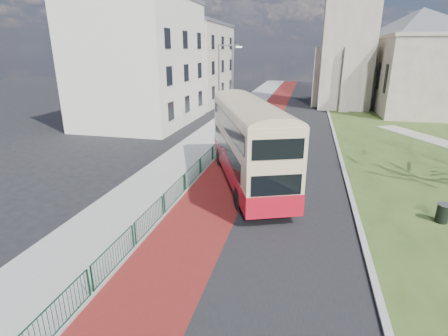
% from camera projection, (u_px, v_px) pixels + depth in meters
% --- Properties ---
extents(ground, '(160.00, 160.00, 0.00)m').
position_uv_depth(ground, '(219.00, 232.00, 15.43)').
color(ground, black).
rests_on(ground, ground).
extents(road_carriageway, '(9.00, 120.00, 0.01)m').
position_uv_depth(road_carriageway, '(285.00, 134.00, 33.53)').
color(road_carriageway, black).
rests_on(road_carriageway, ground).
extents(bus_lane, '(3.40, 120.00, 0.01)m').
position_uv_depth(bus_lane, '(257.00, 132.00, 34.12)').
color(bus_lane, '#591414').
rests_on(bus_lane, ground).
extents(pavement_west, '(4.00, 120.00, 0.12)m').
position_uv_depth(pavement_west, '(219.00, 130.00, 34.93)').
color(pavement_west, gray).
rests_on(pavement_west, ground).
extents(kerb_west, '(0.25, 120.00, 0.13)m').
position_uv_depth(kerb_west, '(239.00, 131.00, 34.49)').
color(kerb_west, '#999993').
rests_on(kerb_west, ground).
extents(kerb_east, '(0.25, 80.00, 0.13)m').
position_uv_depth(kerb_east, '(333.00, 131.00, 34.35)').
color(kerb_east, '#999993').
rests_on(kerb_east, ground).
extents(pedestrian_railing, '(0.07, 24.00, 1.12)m').
position_uv_depth(pedestrian_railing, '(185.00, 183.00, 19.58)').
color(pedestrian_railing, '#0D3B23').
rests_on(pedestrian_railing, ground).
extents(gothic_church, '(16.38, 18.00, 40.00)m').
position_uv_depth(gothic_church, '(390.00, 3.00, 43.49)').
color(gothic_church, gray).
rests_on(gothic_church, ground).
extents(street_block_near, '(10.30, 14.30, 13.00)m').
position_uv_depth(street_block_near, '(141.00, 61.00, 36.68)').
color(street_block_near, silver).
rests_on(street_block_near, ground).
extents(street_block_far, '(10.30, 16.30, 11.50)m').
position_uv_depth(street_block_far, '(190.00, 63.00, 51.66)').
color(street_block_far, '#BDB5A0').
rests_on(street_block_far, ground).
extents(streetlamp, '(2.13, 0.18, 8.00)m').
position_uv_depth(streetlamp, '(221.00, 85.00, 31.49)').
color(streetlamp, gray).
rests_on(streetlamp, pavement_west).
extents(bus, '(6.67, 11.59, 4.78)m').
position_uv_depth(bus, '(249.00, 139.00, 20.18)').
color(bus, '#A80F1E').
rests_on(bus, ground).
extents(litter_bin, '(0.71, 0.71, 0.93)m').
position_uv_depth(litter_bin, '(443.00, 213.00, 16.07)').
color(litter_bin, black).
rests_on(litter_bin, grass_green).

